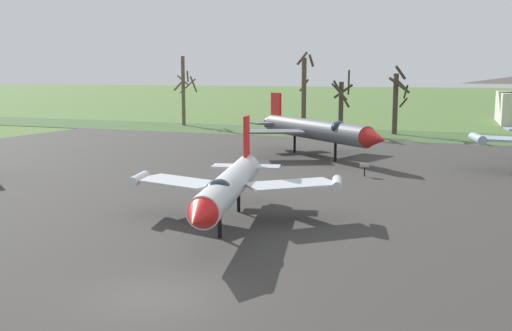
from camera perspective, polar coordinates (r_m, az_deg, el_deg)
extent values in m
plane|color=#4C6B33|center=(18.70, -9.78, -12.36)|extent=(600.00, 600.00, 0.00)
cube|color=#383533|center=(33.80, 5.64, -2.72)|extent=(77.55, 56.79, 0.05)
cube|color=#3C592E|center=(67.18, 14.05, 2.73)|extent=(137.55, 12.00, 0.06)
cylinder|color=silver|center=(26.64, -2.50, -1.88)|extent=(3.94, 10.85, 1.26)
cone|color=red|center=(20.65, -5.56, -5.02)|extent=(1.52, 1.85, 1.16)
cylinder|color=black|center=(32.18, -0.72, -0.04)|extent=(1.02, 0.89, 0.88)
ellipsoid|color=#19232D|center=(23.93, -3.66, -2.25)|extent=(0.84, 1.59, 0.79)
cube|color=silver|center=(28.25, -7.45, -1.53)|extent=(4.44, 2.91, 0.12)
cube|color=silver|center=(27.37, 3.41, -1.80)|extent=(4.38, 4.24, 0.12)
cylinder|color=silver|center=(29.35, -11.03, -1.24)|extent=(0.96, 2.06, 0.47)
cylinder|color=silver|center=(27.83, 7.69, -1.69)|extent=(0.96, 2.06, 0.47)
cube|color=red|center=(31.30, -0.90, 2.81)|extent=(0.45, 1.22, 2.11)
cube|color=silver|center=(31.51, -2.75, -0.07)|extent=(1.76, 1.51, 0.12)
cube|color=silver|center=(31.21, 0.89, -0.14)|extent=(1.76, 1.51, 0.12)
cylinder|color=black|center=(24.60, -3.46, -5.67)|extent=(0.17, 0.17, 1.17)
cylinder|color=black|center=(29.19, -1.66, -3.37)|extent=(0.17, 0.17, 1.17)
cylinder|color=#565B60|center=(48.55, 5.53, 3.41)|extent=(11.42, 10.08, 1.58)
cone|color=red|center=(42.21, 11.31, 2.50)|extent=(2.47, 2.40, 1.45)
cylinder|color=black|center=(54.67, 1.45, 4.03)|extent=(1.38, 1.40, 1.10)
ellipsoid|color=#19232D|center=(45.74, 7.81, 3.60)|extent=(1.06, 1.99, 0.99)
cube|color=#565B60|center=(47.94, 1.76, 3.24)|extent=(5.24, 4.45, 0.15)
cube|color=#565B60|center=(51.15, 7.72, 3.51)|extent=(3.96, 5.10, 0.15)
cube|color=red|center=(53.79, 1.91, 5.85)|extent=(1.34, 1.18, 1.97)
cube|color=#565B60|center=(53.11, 0.75, 4.03)|extent=(2.43, 2.49, 0.15)
cube|color=#565B60|center=(54.40, 3.21, 4.12)|extent=(2.43, 2.49, 0.15)
cylinder|color=black|center=(46.23, 7.52, 1.21)|extent=(0.21, 0.21, 1.47)
cylinder|color=black|center=(51.24, 3.68, 1.99)|extent=(0.21, 0.21, 1.47)
cylinder|color=black|center=(39.92, 10.23, -0.63)|extent=(0.08, 0.08, 0.64)
cube|color=white|center=(39.85, 10.25, 0.02)|extent=(0.67, 0.39, 0.27)
cylinder|color=#8EA3B2|center=(44.09, 20.24, 2.40)|extent=(1.34, 2.75, 0.63)
cylinder|color=brown|center=(79.04, -6.90, 7.00)|extent=(0.47, 0.47, 8.94)
cylinder|color=brown|center=(80.00, -6.48, 7.50)|extent=(2.38, 0.27, 1.93)
cylinder|color=brown|center=(78.30, -6.91, 8.00)|extent=(1.44, 0.94, 1.38)
cylinder|color=brown|center=(78.65, -5.93, 7.65)|extent=(0.86, 2.88, 2.10)
cylinder|color=brown|center=(79.63, -7.31, 7.56)|extent=(0.82, 1.77, 1.48)
cylinder|color=brown|center=(78.96, -6.49, 8.39)|extent=(0.72, 1.31, 1.45)
cylinder|color=brown|center=(69.63, 4.55, 6.64)|extent=(0.56, 0.56, 8.50)
cylinder|color=brown|center=(70.07, 4.57, 7.59)|extent=(1.16, 0.54, 1.47)
cylinder|color=brown|center=(69.41, 5.26, 9.86)|extent=(0.40, 1.83, 1.38)
cylinder|color=brown|center=(70.14, 4.40, 10.09)|extent=(1.25, 1.15, 1.57)
cylinder|color=#42382D|center=(68.20, 8.04, 5.42)|extent=(0.54, 0.54, 5.82)
cylinder|color=#42382D|center=(69.13, 8.26, 6.98)|extent=(2.23, 0.35, 1.71)
cylinder|color=#42382D|center=(67.30, 7.91, 6.93)|extent=(1.86, 0.25, 1.91)
cylinder|color=#42382D|center=(68.11, 8.78, 7.78)|extent=(0.64, 1.79, 2.76)
cylinder|color=#42382D|center=(67.72, 7.84, 7.16)|extent=(1.14, 0.60, 1.45)
cylinder|color=#42382D|center=(67.28, 8.09, 6.73)|extent=(1.93, 0.77, 3.04)
cylinder|color=#42382D|center=(68.50, 13.05, 5.67)|extent=(0.58, 0.58, 6.73)
cylinder|color=#42382D|center=(67.93, 13.53, 8.56)|extent=(1.21, 1.40, 1.57)
cylinder|color=#42382D|center=(67.35, 13.41, 7.41)|extent=(2.30, 1.35, 1.83)
cylinder|color=#42382D|center=(67.84, 13.44, 7.63)|extent=(1.36, 1.26, 1.37)
cylinder|color=#42382D|center=(68.85, 13.77, 5.80)|extent=(1.22, 1.81, 1.19)
cylinder|color=#42382D|center=(68.61, 14.00, 6.78)|extent=(0.88, 2.26, 1.61)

